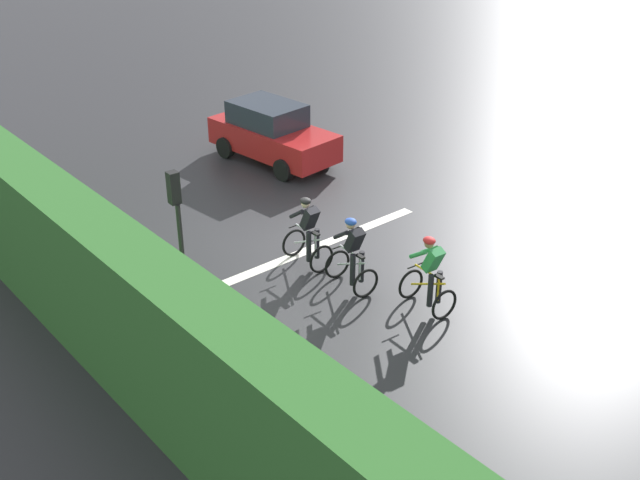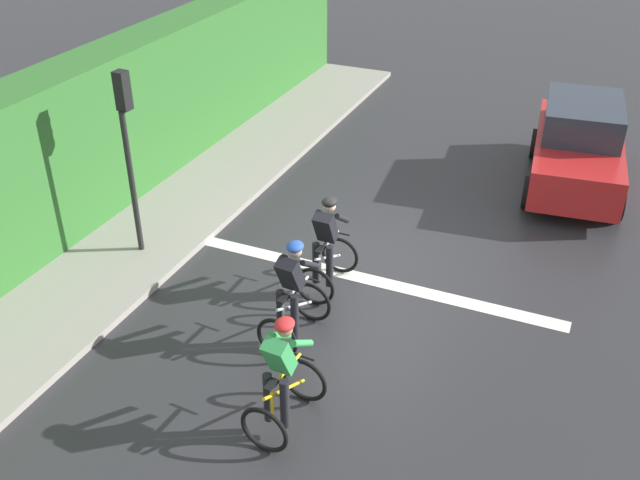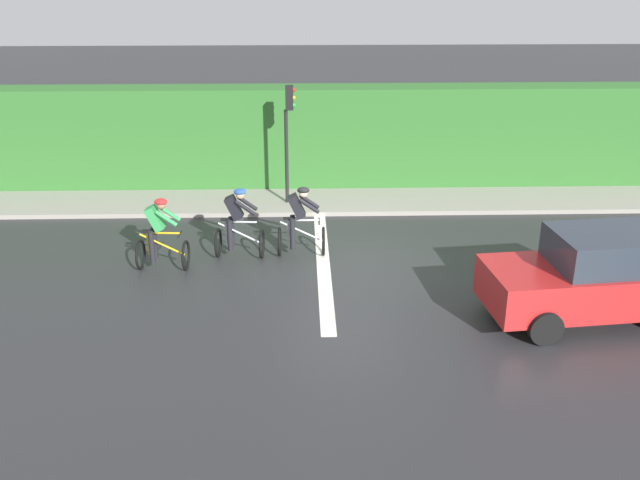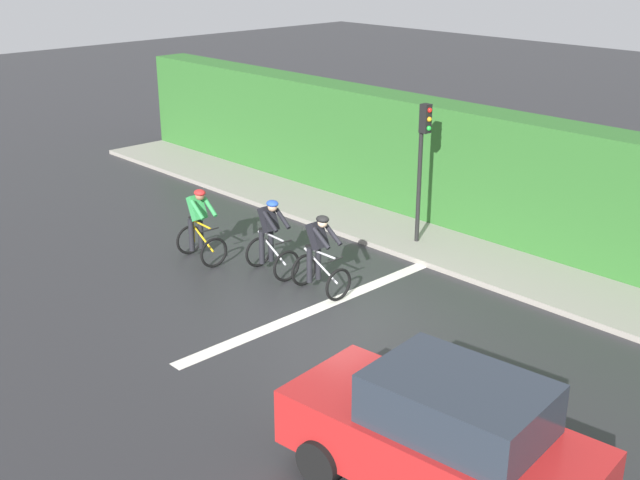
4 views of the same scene
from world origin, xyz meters
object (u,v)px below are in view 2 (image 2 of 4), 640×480
at_px(cyclist_lead, 283,379).
at_px(cyclist_second, 293,296).
at_px(cyclist_mid, 327,248).
at_px(car_red, 578,146).
at_px(traffic_light_near_crossing, 128,138).

distance_m(cyclist_lead, cyclist_second, 1.78).
distance_m(cyclist_lead, cyclist_mid, 3.16).
bearing_deg(car_red, cyclist_mid, 60.25).
height_order(cyclist_lead, traffic_light_near_crossing, traffic_light_near_crossing).
bearing_deg(car_red, cyclist_second, 65.93).
bearing_deg(cyclist_lead, car_red, -106.07).
bearing_deg(traffic_light_near_crossing, cyclist_mid, -175.32).
xyz_separation_m(cyclist_second, cyclist_mid, (0.07, -1.42, 0.00)).
bearing_deg(cyclist_lead, cyclist_second, -68.73).
xyz_separation_m(cyclist_lead, cyclist_second, (0.65, -1.66, 0.00)).
height_order(cyclist_mid, car_red, car_red).
xyz_separation_m(cyclist_lead, cyclist_mid, (0.71, -3.08, 0.00)).
relative_size(car_red, traffic_light_near_crossing, 1.27).
height_order(cyclist_second, traffic_light_near_crossing, traffic_light_near_crossing).
bearing_deg(cyclist_lead, traffic_light_near_crossing, -33.93).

